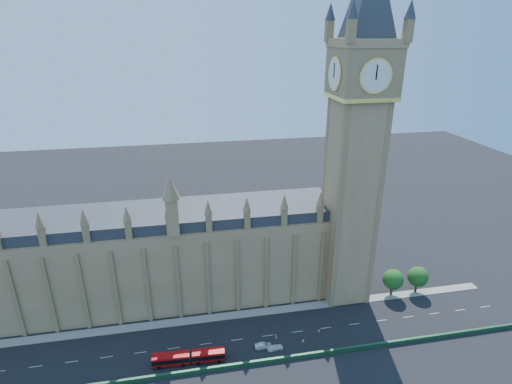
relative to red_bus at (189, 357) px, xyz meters
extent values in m
plane|color=black|center=(8.28, 5.38, -1.52)|extent=(400.00, 400.00, 0.00)
cube|color=olive|center=(-16.72, 27.38, 10.98)|extent=(120.00, 20.00, 25.00)
cube|color=#2D3035|center=(-16.72, 27.38, 24.98)|extent=(120.00, 18.00, 3.00)
cube|color=olive|center=(46.28, 19.38, 27.48)|extent=(12.00, 12.00, 58.00)
cube|color=olive|center=(46.28, 19.38, 62.48)|extent=(14.00, 14.00, 12.00)
cylinder|color=silver|center=(46.28, 12.23, 62.48)|extent=(7.20, 0.30, 7.20)
cube|color=olive|center=(46.28, 19.38, 69.48)|extent=(14.50, 14.50, 2.00)
cube|color=#1E4C2D|center=(8.28, -3.62, -0.92)|extent=(160.00, 0.60, 1.20)
cube|color=gray|center=(8.28, 14.88, -1.44)|extent=(160.00, 3.00, 0.16)
cylinder|color=#382619|center=(60.28, 15.38, 0.48)|extent=(0.70, 0.70, 4.00)
sphere|color=#1B4412|center=(60.28, 15.38, 3.98)|extent=(6.00, 6.00, 6.00)
sphere|color=#1B4412|center=(61.08, 15.68, 4.58)|extent=(4.38, 4.38, 4.38)
cylinder|color=#382619|center=(68.28, 15.38, 0.48)|extent=(0.70, 0.70, 4.00)
sphere|color=#1B4412|center=(68.28, 15.38, 3.98)|extent=(6.00, 6.00, 6.00)
sphere|color=#1B4412|center=(69.08, 15.68, 4.58)|extent=(4.38, 4.38, 4.38)
cube|color=#A80B0B|center=(-4.13, 0.20, -0.08)|extent=(8.79, 2.83, 2.89)
cube|color=#A80B0B|center=(4.64, -0.22, -0.08)|extent=(7.82, 2.78, 2.89)
cube|color=black|center=(-4.13, 0.20, 0.27)|extent=(8.84, 2.88, 1.10)
cube|color=black|center=(4.64, -0.22, 0.27)|extent=(7.88, 2.83, 1.10)
cylinder|color=black|center=(0.01, 0.00, -0.22)|extent=(0.89, 2.35, 2.32)
cylinder|color=black|center=(-6.96, -0.87, -1.04)|extent=(0.98, 0.34, 0.96)
cylinder|color=black|center=(-6.85, 1.54, -1.04)|extent=(0.98, 0.34, 0.96)
cylinder|color=black|center=(-1.41, -1.14, -1.04)|extent=(0.98, 0.34, 0.96)
cylinder|color=black|center=(-1.30, 1.27, -1.04)|extent=(0.98, 0.34, 0.96)
cylinder|color=black|center=(2.11, -1.31, -1.04)|extent=(0.98, 0.34, 0.96)
cylinder|color=black|center=(2.23, 1.10, -1.04)|extent=(0.98, 0.34, 0.96)
cylinder|color=black|center=(7.05, -1.55, -1.04)|extent=(0.98, 0.34, 0.96)
cylinder|color=black|center=(7.16, 0.86, -1.04)|extent=(0.98, 0.34, 0.96)
imported|color=#42454A|center=(18.79, 1.35, -0.88)|extent=(3.82, 1.64, 1.28)
imported|color=#B2B5BA|center=(18.40, 1.34, -0.83)|extent=(4.20, 1.50, 1.38)
imported|color=white|center=(21.18, 0.26, -0.93)|extent=(4.27, 2.19, 1.19)
cube|color=black|center=(33.88, 4.20, -1.50)|extent=(0.56, 0.56, 0.04)
cone|color=#E8450C|center=(33.88, 4.20, -1.15)|extent=(0.62, 0.62, 0.75)
cylinder|color=white|center=(33.88, 4.20, -1.04)|extent=(0.36, 0.36, 0.13)
cube|color=black|center=(22.28, 3.85, -1.50)|extent=(0.41, 0.41, 0.04)
cone|color=#F9470D|center=(22.28, 3.85, -1.17)|extent=(0.45, 0.45, 0.71)
cylinder|color=white|center=(22.28, 3.85, -1.07)|extent=(0.35, 0.35, 0.12)
cube|color=black|center=(22.28, 4.83, -1.51)|extent=(0.46, 0.46, 0.04)
cone|color=orange|center=(22.28, 4.83, -1.20)|extent=(0.50, 0.50, 0.65)
cylinder|color=white|center=(22.28, 4.83, -1.11)|extent=(0.31, 0.31, 0.11)
cube|color=black|center=(28.79, 1.52, -1.50)|extent=(0.53, 0.53, 0.04)
cone|color=orange|center=(28.79, 1.52, -1.15)|extent=(0.59, 0.59, 0.76)
cylinder|color=white|center=(28.79, 1.52, -1.04)|extent=(0.37, 0.37, 0.13)
camera|label=1|loc=(2.20, -74.89, 71.78)|focal=28.00mm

